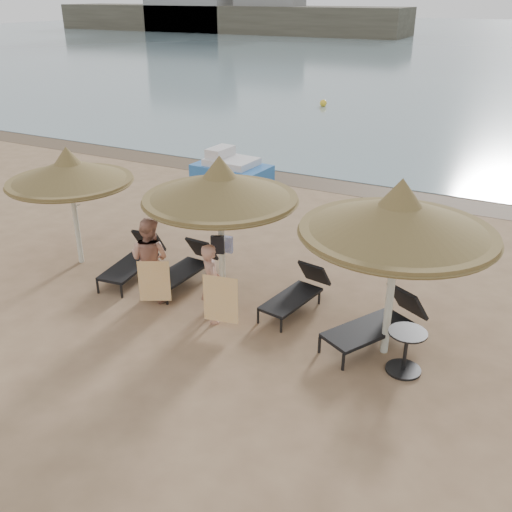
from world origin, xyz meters
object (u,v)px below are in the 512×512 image
Objects in this scene: lounger_far_right at (379,321)px; person_left at (149,253)px; pedal_boat at (231,170)px; person_right at (211,277)px; lounger_near_right at (298,291)px; lounger_near_left at (185,266)px; lounger_far_left at (135,259)px; palapa_right at (399,218)px; palapa_center at (220,187)px; side_table at (405,353)px; palapa_left at (69,172)px.

lounger_far_right is 4.83m from person_left.
lounger_far_right is 0.83× the size of pedal_boat.
lounger_near_right is at bearing -91.67° from person_right.
lounger_near_right is (2.69, 0.10, -0.01)m from lounger_near_left.
lounger_near_right is 1.90m from lounger_far_right.
lounger_far_left is 1.37m from person_left.
palapa_right is at bearing 179.78° from person_left.
lounger_far_left is 1.07× the size of lounger_near_right.
lounger_near_left is 7.38m from pedal_boat.
lounger_far_left is 3.93m from lounger_near_right.
person_right reaches higher than lounger_far_right.
palapa_center is 8.32m from pedal_boat.
lounger_far_left reaches higher than side_table.
palapa_right is 4.19× the size of side_table.
person_right is at bearing -11.08° from palapa_left.
palapa_left reaches higher than person_right.
palapa_left is at bearing -85.99° from pedal_boat.
person_right is 9.00m from pedal_boat.
lounger_near_left is 1.02× the size of person_right.
lounger_near_left is 4.54m from lounger_far_right.
palapa_center is 3.11m from lounger_far_left.
lounger_near_right reaches higher than side_table.
palapa_left reaches higher than lounger_near_left.
lounger_far_left is 0.78× the size of pedal_boat.
palapa_right is at bearing -25.33° from lounger_far_right.
lounger_far_left is 1.08× the size of person_right.
person_left is at bearing -150.77° from lounger_near_right.
lounger_near_left is at bearing 3.78° from lounger_far_left.
person_left is (-4.76, -0.57, 0.62)m from lounger_far_right.
pedal_boat is (-1.53, 7.08, 0.04)m from lounger_far_left.
lounger_far_left is 1.25m from lounger_near_left.
lounger_near_left is 2.70m from lounger_near_right.
lounger_far_left is at bearing -73.21° from pedal_boat.
palapa_left is 1.50× the size of person_right.
person_right is at bearing -26.08° from lounger_far_left.
palapa_right is (7.56, -0.33, 0.35)m from palapa_left.
lounger_far_left is (-5.95, 0.40, -2.20)m from palapa_right.
side_table is at bearing -14.50° from lounger_far_left.
person_left is (2.60, -0.62, -1.21)m from palapa_left.
lounger_near_right is 1.89m from person_right.
side_table is (0.46, -0.42, -2.23)m from palapa_right.
palapa_right is 1.25× the size of pedal_boat.
person_left reaches higher than lounger_near_right.
person_left is at bearing -67.41° from pedal_boat.
person_left is 1.64m from person_right.
lounger_far_left is 0.93× the size of lounger_far_right.
palapa_right is 5.21m from person_left.
palapa_center reaches higher than pedal_boat.
person_right reaches higher than pedal_boat.
palapa_center is 3.98m from lounger_far_right.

